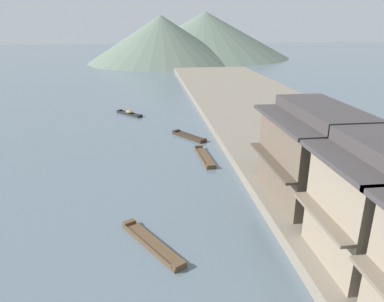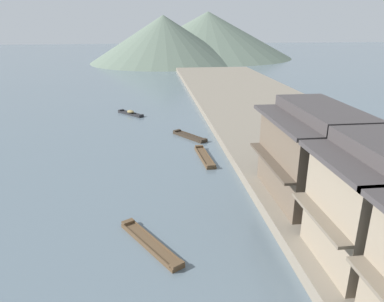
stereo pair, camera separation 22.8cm
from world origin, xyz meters
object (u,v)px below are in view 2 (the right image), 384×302
object	(u,v)px
house_waterfront_second	(382,206)
house_waterfront_tall	(318,154)
boat_moored_nearest	(131,113)
boat_moored_second	(205,157)
boat_moored_third	(190,137)
boat_moored_far	(150,244)

from	to	relation	value
house_waterfront_second	house_waterfront_tall	xyz separation A→B (m)	(0.17, 7.08, -0.02)
boat_moored_nearest	house_waterfront_tall	size ratio (longest dim) A/B	0.50
boat_moored_second	boat_moored_third	xyz separation A→B (m)	(-0.67, 6.40, -0.01)
boat_moored_far	house_waterfront_second	distance (m)	12.07
boat_moored_second	boat_moored_far	distance (m)	14.10
house_waterfront_second	boat_moored_second	bearing A→B (deg)	108.96
boat_moored_third	house_waterfront_tall	size ratio (longest dim) A/B	0.56
boat_moored_nearest	boat_moored_third	size ratio (longest dim) A/B	0.90
boat_moored_second	boat_moored_third	distance (m)	6.44
boat_moored_nearest	house_waterfront_tall	world-z (taller)	house_waterfront_tall
boat_moored_far	house_waterfront_tall	xyz separation A→B (m)	(11.06, 3.42, 3.68)
boat_moored_far	house_waterfront_tall	bearing A→B (deg)	17.20
boat_moored_far	boat_moored_nearest	bearing A→B (deg)	94.36
boat_moored_nearest	boat_moored_far	distance (m)	30.68
boat_moored_far	house_waterfront_tall	size ratio (longest dim) A/B	0.65
boat_moored_nearest	house_waterfront_tall	bearing A→B (deg)	-63.76
house_waterfront_tall	boat_moored_third	bearing A→B (deg)	112.32
house_waterfront_second	house_waterfront_tall	distance (m)	7.09
boat_moored_far	house_waterfront_tall	world-z (taller)	house_waterfront_tall
boat_moored_nearest	boat_moored_second	size ratio (longest dim) A/B	0.73
boat_moored_far	house_waterfront_second	size ratio (longest dim) A/B	0.79
boat_moored_second	house_waterfront_second	distance (m)	18.14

